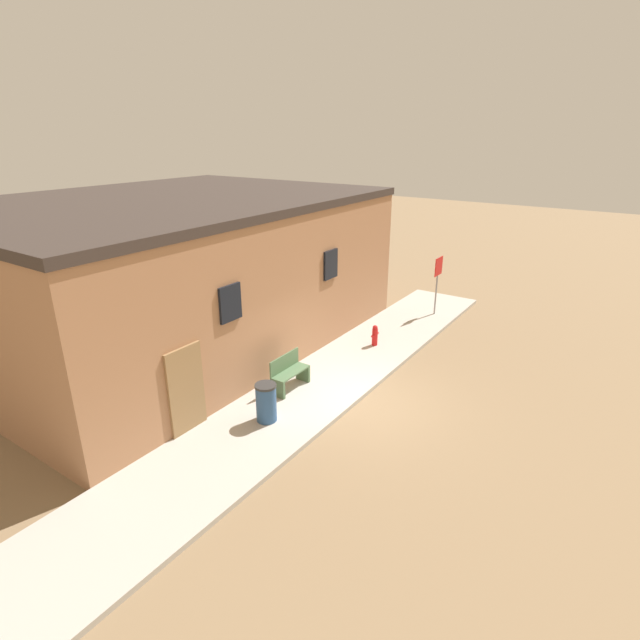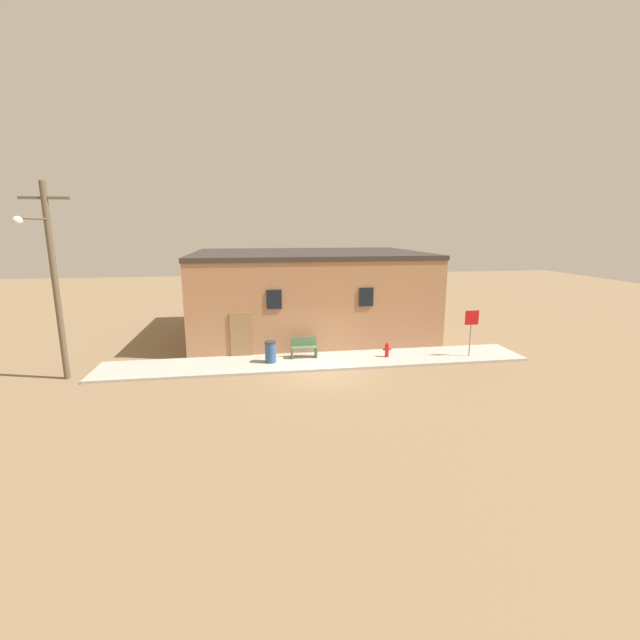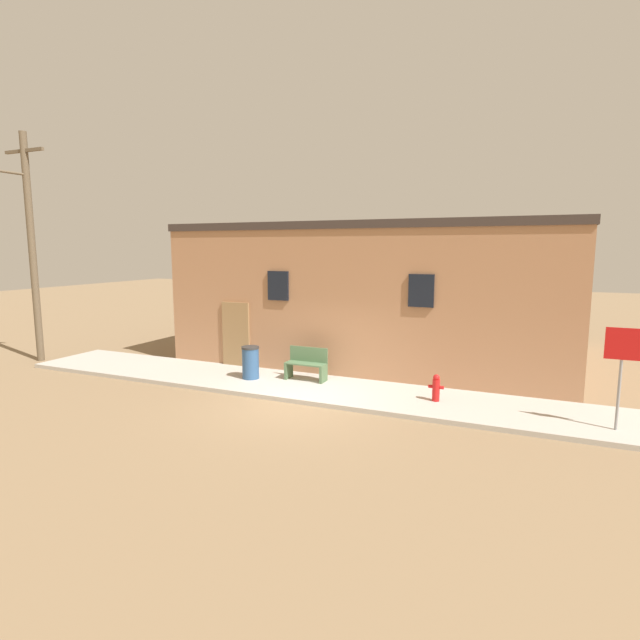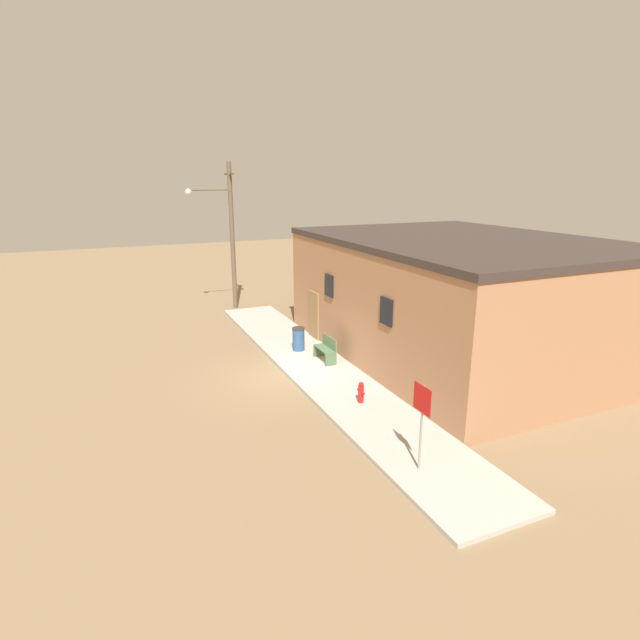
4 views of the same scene
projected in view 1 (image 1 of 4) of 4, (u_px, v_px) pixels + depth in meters
name	position (u px, v px, depth m)	size (l,w,h in m)	color
ground_plane	(359.00, 402.00, 13.05)	(80.00, 80.00, 0.00)	#846B4C
sidewalk	(318.00, 387.00, 13.71)	(19.37, 2.61, 0.12)	#B2ADA3
brick_building	(173.00, 271.00, 16.28)	(12.77, 9.49, 4.73)	#A87551
fire_hydrant	(375.00, 335.00, 16.11)	(0.39, 0.18, 0.68)	red
stop_sign	(438.00, 275.00, 18.43)	(0.67, 0.06, 2.19)	gray
bench	(289.00, 373.00, 13.38)	(1.20, 0.44, 0.95)	#4C6B47
trash_bin	(266.00, 402.00, 11.87)	(0.52, 0.52, 0.96)	#2D517F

